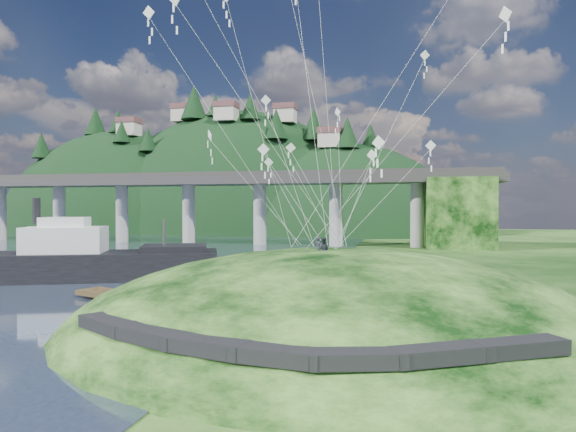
# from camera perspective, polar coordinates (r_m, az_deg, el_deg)

# --- Properties ---
(ground) EXTENTS (320.00, 320.00, 0.00)m
(ground) POSITION_cam_1_polar(r_m,az_deg,el_deg) (33.30, -9.26, -12.28)
(ground) COLOR black
(ground) RESTS_ON ground
(grass_hill) EXTENTS (36.00, 32.00, 13.00)m
(grass_hill) POSITION_cam_1_polar(r_m,az_deg,el_deg) (33.56, 5.32, -14.82)
(grass_hill) COLOR black
(grass_hill) RESTS_ON ground
(footpath) EXTENTS (22.29, 5.84, 0.83)m
(footpath) POSITION_cam_1_polar(r_m,az_deg,el_deg) (21.56, -0.37, -13.95)
(footpath) COLOR black
(footpath) RESTS_ON ground
(bridge) EXTENTS (160.00, 11.00, 15.00)m
(bridge) POSITION_cam_1_polar(r_m,az_deg,el_deg) (107.32, -8.26, 2.09)
(bridge) COLOR #2D2B2B
(bridge) RESTS_ON ground
(far_ridge) EXTENTS (153.00, 70.00, 94.50)m
(far_ridge) POSITION_cam_1_polar(r_m,az_deg,el_deg) (162.80, -7.25, -4.32)
(far_ridge) COLOR black
(far_ridge) RESTS_ON ground
(work_barge) EXTENTS (25.31, 15.30, 8.60)m
(work_barge) POSITION_cam_1_polar(r_m,az_deg,el_deg) (57.71, -20.70, -4.52)
(work_barge) COLOR black
(work_barge) RESTS_ON ground
(wooden_dock) EXTENTS (15.10, 8.03, 1.09)m
(wooden_dock) POSITION_cam_1_polar(r_m,az_deg,el_deg) (41.53, -15.47, -8.97)
(wooden_dock) COLOR #3B2C18
(wooden_dock) RESTS_ON ground
(kite_flyers) EXTENTS (1.27, 2.09, 1.59)m
(kite_flyers) POSITION_cam_1_polar(r_m,az_deg,el_deg) (32.24, 3.76, -2.35)
(kite_flyers) COLOR #252831
(kite_flyers) RESTS_ON ground
(kite_swarm) EXTENTS (19.57, 16.91, 17.91)m
(kite_swarm) POSITION_cam_1_polar(r_m,az_deg,el_deg) (34.52, 2.53, 17.00)
(kite_swarm) COLOR white
(kite_swarm) RESTS_ON ground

